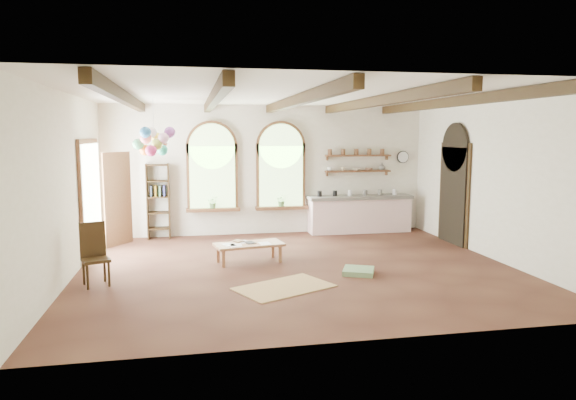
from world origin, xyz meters
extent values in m
plane|color=brown|center=(0.00, 0.00, 0.00)|extent=(8.00, 8.00, 0.00)
cube|color=brown|center=(-1.40, 3.44, 1.45)|extent=(1.24, 0.08, 1.64)
cylinder|color=brown|center=(-1.40, 3.44, 2.20)|extent=(1.24, 0.08, 1.24)
cube|color=#94C073|center=(-1.40, 3.40, 1.45)|extent=(1.10, 0.04, 1.50)
cube|color=brown|center=(-1.40, 3.35, 0.66)|extent=(1.30, 0.28, 0.08)
cube|color=brown|center=(0.30, 3.44, 1.45)|extent=(1.24, 0.08, 1.64)
cylinder|color=brown|center=(0.30, 3.44, 2.20)|extent=(1.24, 0.08, 1.24)
cube|color=#94C073|center=(0.30, 3.40, 1.45)|extent=(1.10, 0.04, 1.50)
cube|color=brown|center=(0.30, 3.35, 0.66)|extent=(1.30, 0.28, 0.08)
cube|color=brown|center=(-3.95, 1.80, 1.15)|extent=(0.10, 1.90, 2.50)
cube|color=black|center=(3.95, 1.50, 1.10)|extent=(0.10, 1.30, 2.40)
cube|color=#FFD8DB|center=(2.30, 3.20, 0.43)|extent=(2.60, 0.55, 0.86)
cube|color=gray|center=(2.30, 3.20, 0.90)|extent=(2.68, 0.62, 0.08)
cube|color=brown|center=(2.30, 3.38, 1.55)|extent=(1.70, 0.24, 0.04)
cube|color=brown|center=(2.30, 3.38, 1.95)|extent=(1.70, 0.24, 0.04)
cylinder|color=black|center=(3.55, 3.45, 1.90)|extent=(0.32, 0.04, 0.32)
cube|color=#322210|center=(-2.95, 3.32, 0.90)|extent=(0.03, 0.32, 1.80)
cube|color=#322210|center=(-2.45, 3.32, 0.90)|extent=(0.03, 0.32, 1.80)
cube|color=#AB724E|center=(-0.84, 0.60, 0.35)|extent=(1.41, 0.83, 0.05)
cube|color=#AB724E|center=(-1.36, 0.29, 0.17)|extent=(0.06, 0.06, 0.33)
cube|color=#AB724E|center=(-0.24, 0.49, 0.17)|extent=(0.06, 0.06, 0.33)
cube|color=#AB724E|center=(-1.44, 0.71, 0.17)|extent=(0.06, 0.06, 0.33)
cube|color=#AB724E|center=(-0.32, 0.91, 0.17)|extent=(0.06, 0.06, 0.33)
cube|color=#322210|center=(-3.50, -0.47, 0.43)|extent=(0.53, 0.53, 0.05)
cube|color=#322210|center=(-3.57, -0.30, 0.74)|extent=(0.40, 0.18, 0.61)
cube|color=tan|center=(-0.47, -1.19, 0.01)|extent=(1.77, 1.50, 0.02)
cube|color=#6F9466|center=(1.00, -0.60, 0.05)|extent=(0.70, 0.70, 0.09)
cylinder|color=#568CB9|center=(3.10, 3.20, 0.25)|extent=(0.33, 0.33, 0.50)
sphere|color=#568CB9|center=(3.10, 3.20, 0.55)|extent=(0.18, 0.18, 0.18)
cylinder|color=#568CB9|center=(3.42, 3.20, 0.25)|extent=(0.33, 0.33, 0.49)
sphere|color=#568CB9|center=(3.42, 3.20, 0.55)|extent=(0.18, 0.18, 0.18)
cylinder|color=silver|center=(-2.64, 1.57, 2.78)|extent=(0.01, 0.01, 0.85)
sphere|color=#2AB896|center=(-2.48, 1.63, 2.17)|extent=(0.23, 0.23, 0.23)
sphere|color=#CE5D44|center=(-2.49, 1.76, 2.29)|extent=(0.23, 0.23, 0.23)
sphere|color=yellow|center=(-2.59, 1.89, 2.41)|extent=(0.23, 0.23, 0.23)
sphere|color=silver|center=(-2.70, 1.72, 2.53)|extent=(0.23, 0.23, 0.23)
sphere|color=orange|center=(-2.83, 1.72, 2.17)|extent=(0.23, 0.23, 0.23)
sphere|color=#47A76A|center=(-2.95, 1.61, 2.29)|extent=(0.23, 0.23, 0.23)
sphere|color=#F0717A|center=(-2.79, 1.50, 2.41)|extent=(0.23, 0.23, 0.23)
sphere|color=#2B74B8|center=(-2.79, 1.37, 2.53)|extent=(0.23, 0.23, 0.23)
sphere|color=#EA3482|center=(-2.68, 1.25, 2.17)|extent=(0.23, 0.23, 0.23)
sphere|color=#C1DE4E|center=(-2.57, 1.41, 2.29)|extent=(0.23, 0.23, 0.23)
sphere|color=#FFBBE7|center=(-2.44, 1.42, 2.41)|extent=(0.23, 0.23, 0.23)
sphere|color=purple|center=(-2.32, 1.53, 2.53)|extent=(0.23, 0.23, 0.23)
imported|color=olive|center=(-1.10, 0.77, 0.39)|extent=(0.26, 0.28, 0.02)
cube|color=black|center=(-0.82, 0.65, 0.38)|extent=(0.24, 0.29, 0.01)
imported|color=#598C4C|center=(-1.40, 3.32, 0.85)|extent=(0.27, 0.23, 0.30)
imported|color=#598C4C|center=(0.30, 3.32, 0.85)|extent=(0.27, 0.23, 0.30)
imported|color=white|center=(1.55, 3.38, 1.62)|extent=(0.12, 0.10, 0.10)
imported|color=beige|center=(1.90, 3.38, 1.62)|extent=(0.10, 0.10, 0.09)
imported|color=beige|center=(2.25, 3.38, 1.60)|extent=(0.22, 0.22, 0.05)
imported|color=#8C664C|center=(2.60, 3.38, 1.60)|extent=(0.20, 0.20, 0.06)
imported|color=slate|center=(2.95, 3.38, 1.67)|extent=(0.18, 0.18, 0.19)
camera|label=1|loc=(-1.95, -9.18, 2.49)|focal=32.00mm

